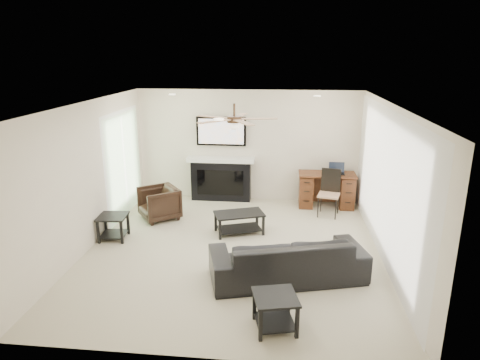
{
  "coord_description": "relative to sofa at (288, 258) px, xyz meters",
  "views": [
    {
      "loc": [
        0.81,
        -6.69,
        3.28
      ],
      "look_at": [
        0.06,
        0.39,
        1.15
      ],
      "focal_mm": 32.0,
      "sensor_mm": 36.0,
      "label": 1
    }
  ],
  "objects": [
    {
      "name": "room_shell",
      "position": [
        -0.72,
        0.94,
        1.35
      ],
      "size": [
        5.5,
        5.54,
        2.52
      ],
      "color": "#BAB196",
      "rests_on": "ground"
    },
    {
      "name": "sofa",
      "position": [
        0.0,
        0.0,
        0.0
      ],
      "size": [
        2.44,
        1.46,
        0.67
      ],
      "primitive_type": "imported",
      "rotation": [
        0.0,
        0.0,
        3.41
      ],
      "color": "black",
      "rests_on": "ground"
    },
    {
      "name": "armchair",
      "position": [
        -2.6,
        2.15,
        -0.0
      ],
      "size": [
        1.01,
        1.0,
        0.66
      ],
      "primitive_type": "imported",
      "rotation": [
        0.0,
        0.0,
        -0.93
      ],
      "color": "black",
      "rests_on": "ground"
    },
    {
      "name": "coffee_table",
      "position": [
        -0.9,
        1.6,
        -0.13
      ],
      "size": [
        1.02,
        0.78,
        0.4
      ],
      "primitive_type": "cube",
      "rotation": [
        0.0,
        0.0,
        0.35
      ],
      "color": "black",
      "rests_on": "ground"
    },
    {
      "name": "end_table_near",
      "position": [
        -0.15,
        -1.25,
        -0.11
      ],
      "size": [
        0.63,
        0.63,
        0.45
      ],
      "primitive_type": "cube",
      "rotation": [
        0.0,
        0.0,
        0.23
      ],
      "color": "black",
      "rests_on": "ground"
    },
    {
      "name": "end_table_left",
      "position": [
        -3.15,
        1.1,
        -0.11
      ],
      "size": [
        0.54,
        0.54,
        0.45
      ],
      "primitive_type": "cube",
      "rotation": [
        0.0,
        0.0,
        0.08
      ],
      "color": "black",
      "rests_on": "ground"
    },
    {
      "name": "fireplace_unit",
      "position": [
        -1.52,
        3.45,
        0.62
      ],
      "size": [
        1.52,
        0.34,
        1.91
      ],
      "primitive_type": "cube",
      "color": "black",
      "rests_on": "ground"
    },
    {
      "name": "desk",
      "position": [
        0.85,
        3.24,
        0.05
      ],
      "size": [
        1.22,
        0.56,
        0.76
      ],
      "primitive_type": "cube",
      "color": "#381E0E",
      "rests_on": "ground"
    },
    {
      "name": "desk_chair",
      "position": [
        0.85,
        2.69,
        0.15
      ],
      "size": [
        0.51,
        0.53,
        0.97
      ],
      "primitive_type": "cube",
      "rotation": [
        0.0,
        0.0,
        -0.24
      ],
      "color": "black",
      "rests_on": "ground"
    },
    {
      "name": "laptop",
      "position": [
        1.05,
        3.22,
        0.54
      ],
      "size": [
        0.33,
        0.24,
        0.23
      ],
      "primitive_type": "cube",
      "color": "black",
      "rests_on": "desk"
    }
  ]
}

